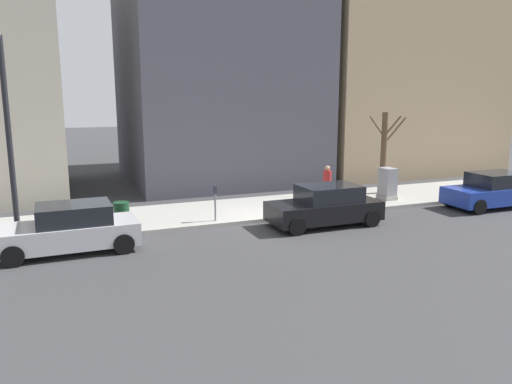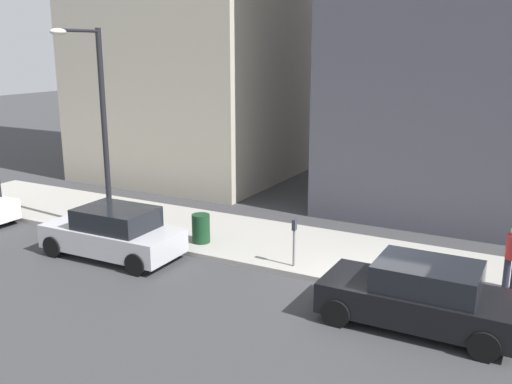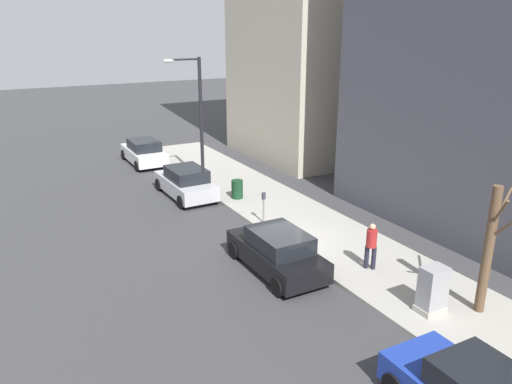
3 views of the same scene
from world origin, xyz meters
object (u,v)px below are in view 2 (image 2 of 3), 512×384
trash_bin (201,228)px  office_block_center (489,14)px  streetlamp (97,115)px  parked_car_black (419,296)px  parked_car_silver (113,233)px  parking_meter (294,238)px

trash_bin → office_block_center: (9.61, -6.65, 6.68)m
streetlamp → office_block_center: 14.69m
parked_car_black → trash_bin: bearing=73.9°
parked_car_silver → parking_meter: 5.41m
parked_car_black → parking_meter: 4.14m
trash_bin → parking_meter: bearing=-97.6°
parked_car_black → office_block_center: office_block_center is taller
parked_car_black → office_block_center: bearing=2.6°
parked_car_black → parking_meter: parked_car_black is taller
streetlamp → trash_bin: streetlamp is taller
parked_car_black → trash_bin: size_ratio=4.67×
parking_meter → office_block_center: bearing=-18.0°
streetlamp → parked_car_black: bearing=-97.9°
parking_meter → office_block_center: 12.31m
office_block_center → trash_bin: bearing=145.3°
parking_meter → office_block_center: (10.06, -3.26, 6.30)m
parked_car_silver → office_block_center: office_block_center is taller
parked_car_black → parking_meter: (1.63, 3.80, 0.24)m
streetlamp → office_block_center: bearing=-44.5°
parking_meter → parked_car_silver: bearing=106.1°
streetlamp → trash_bin: 4.85m
parked_car_black → office_block_center: (11.69, 0.54, 6.54)m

